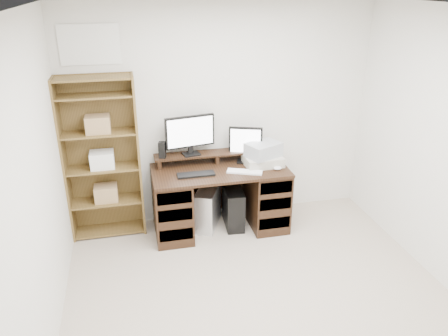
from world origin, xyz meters
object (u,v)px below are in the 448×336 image
object	(u,v)px
desk	(220,198)
monitor_small	(245,143)
monitor_wide	(190,133)
tower_silver	(208,207)
printer	(263,161)
bookshelf	(102,157)
tower_black	(233,207)

from	to	relation	value
desk	monitor_small	bearing A→B (deg)	22.93
monitor_wide	tower_silver	size ratio (longest dim) A/B	1.17
printer	bookshelf	bearing A→B (deg)	170.29
monitor_wide	bookshelf	distance (m)	0.98
monitor_wide	printer	size ratio (longest dim) A/B	1.34
monitor_small	tower_black	distance (m)	0.77
desk	printer	bearing A→B (deg)	0.45
printer	tower_silver	distance (m)	0.85
monitor_wide	bookshelf	bearing A→B (deg)	169.84
printer	tower_black	bearing A→B (deg)	171.86
desk	monitor_wide	size ratio (longest dim) A/B	2.68
printer	tower_black	distance (m)	0.66
tower_silver	tower_black	size ratio (longest dim) A/B	1.00
monitor_wide	bookshelf	size ratio (longest dim) A/B	0.31
tower_silver	desk	bearing A→B (deg)	-6.06
desk	printer	distance (m)	0.65
printer	monitor_small	bearing A→B (deg)	138.66
monitor_wide	tower_black	xyz separation A→B (m)	(0.46, -0.18, -0.89)
monitor_wide	tower_silver	world-z (taller)	monitor_wide
monitor_small	bookshelf	world-z (taller)	bookshelf
monitor_wide	monitor_small	bearing A→B (deg)	-16.53
monitor_small	bookshelf	distance (m)	1.58
desk	tower_black	bearing A→B (deg)	11.69
monitor_wide	printer	xyz separation A→B (m)	(0.79, -0.21, -0.32)
monitor_wide	tower_silver	bearing A→B (deg)	-50.31
bookshelf	monitor_wide	bearing A→B (deg)	-0.15
desk	tower_black	distance (m)	0.23
printer	bookshelf	world-z (taller)	bookshelf
monitor_small	tower_silver	bearing A→B (deg)	-152.47
monitor_small	tower_black	xyz separation A→B (m)	(-0.16, -0.10, -0.74)
desk	tower_silver	bearing A→B (deg)	149.94
monitor_wide	tower_silver	xyz separation A→B (m)	(0.16, -0.14, -0.88)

